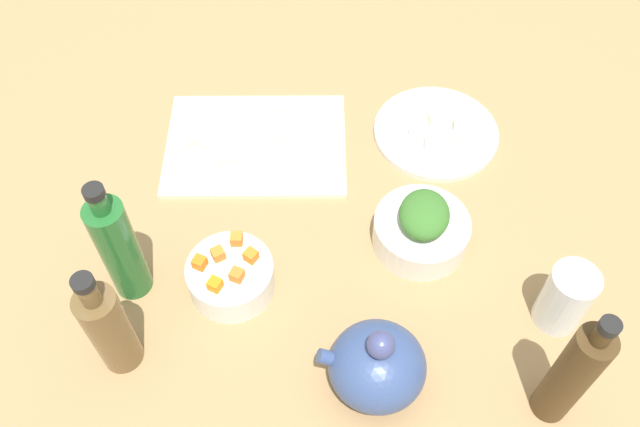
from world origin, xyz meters
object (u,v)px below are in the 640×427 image
(bowl_greens, at_px, (421,232))
(teapot, at_px, (377,365))
(plate_tofu, at_px, (436,133))
(bottle_0, at_px, (572,375))
(bottle_2, at_px, (119,248))
(bottle_1, at_px, (109,328))
(drinking_glass_0, at_px, (565,298))
(cutting_board, at_px, (256,145))
(bowl_carrots, at_px, (231,277))

(bowl_greens, bearing_deg, teapot, 74.26)
(plate_tofu, distance_m, bottle_0, 0.53)
(plate_tofu, height_order, bottle_2, bottle_2)
(bowl_greens, xyz_separation_m, bottle_1, (0.43, 0.23, 0.06))
(plate_tofu, xyz_separation_m, drinking_glass_0, (-0.16, 0.36, 0.05))
(cutting_board, distance_m, plate_tofu, 0.33)
(bottle_0, height_order, bottle_1, bottle_0)
(bottle_2, bearing_deg, bottle_0, 165.90)
(bowl_carrots, bearing_deg, drinking_glass_0, 177.56)
(drinking_glass_0, bearing_deg, teapot, 23.87)
(bowl_greens, height_order, teapot, teapot)
(bowl_greens, xyz_separation_m, teapot, (0.07, 0.24, 0.03))
(bowl_greens, relative_size, teapot, 1.01)
(plate_tofu, relative_size, drinking_glass_0, 1.98)
(teapot, xyz_separation_m, bottle_2, (0.37, -0.13, 0.05))
(bowl_greens, bearing_deg, plate_tofu, -98.62)
(bowl_carrots, xyz_separation_m, bottle_1, (0.14, 0.12, 0.06))
(plate_tofu, distance_m, bottle_2, 0.60)
(bottle_0, distance_m, drinking_glass_0, 0.15)
(cutting_board, relative_size, bottle_0, 1.28)
(cutting_board, distance_m, bottle_0, 0.65)
(teapot, relative_size, bottle_1, 0.70)
(plate_tofu, relative_size, bottle_2, 0.94)
(bowl_carrots, relative_size, teapot, 0.87)
(cutting_board, bearing_deg, bottle_1, 70.96)
(bottle_0, relative_size, bottle_1, 1.16)
(teapot, distance_m, bottle_1, 0.36)
(plate_tofu, distance_m, bowl_greens, 0.24)
(teapot, xyz_separation_m, drinking_glass_0, (-0.27, -0.12, 0.00))
(plate_tofu, bearing_deg, cutting_board, 8.67)
(bottle_0, bearing_deg, bottle_2, -14.10)
(bowl_carrots, distance_m, bottle_2, 0.17)
(teapot, relative_size, drinking_glass_0, 1.32)
(bottle_2, bearing_deg, bottle_1, 95.64)
(cutting_board, distance_m, bowl_greens, 0.34)
(bottle_2, distance_m, drinking_glass_0, 0.64)
(drinking_glass_0, bearing_deg, bottle_1, 9.32)
(bottle_2, bearing_deg, cutting_board, -117.63)
(bowl_greens, bearing_deg, bottle_2, 13.67)
(cutting_board, bearing_deg, teapot, 117.16)
(bottle_1, xyz_separation_m, bottle_2, (0.01, -0.12, 0.01))
(teapot, height_order, bottle_1, bottle_1)
(drinking_glass_0, bearing_deg, cutting_board, -32.35)
(cutting_board, bearing_deg, plate_tofu, -171.33)
(bottle_1, xyz_separation_m, drinking_glass_0, (-0.63, -0.10, -0.03))
(plate_tofu, bearing_deg, bottle_0, 105.31)
(teapot, distance_m, bottle_2, 0.40)
(bowl_greens, distance_m, bowl_carrots, 0.31)
(cutting_board, xyz_separation_m, drinking_glass_0, (-0.49, 0.31, 0.05))
(cutting_board, height_order, bottle_1, bottle_1)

